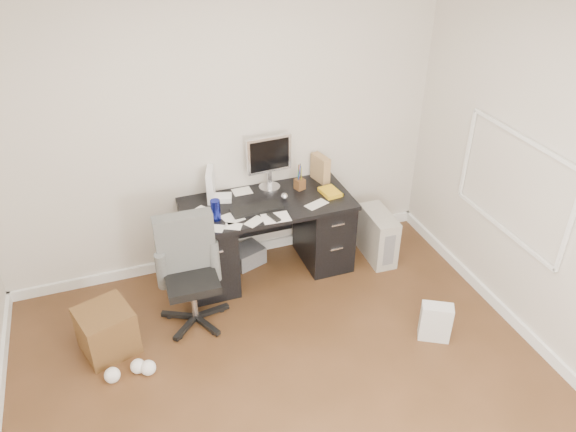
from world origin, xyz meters
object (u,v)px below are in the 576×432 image
at_px(office_chair, 191,275).
at_px(pc_tower, 378,236).
at_px(desk, 268,235).
at_px(lcd_monitor, 269,163).
at_px(keyboard, 257,209).
at_px(wicker_basket, 107,330).

xyz_separation_m(office_chair, pc_tower, (1.85, 0.30, -0.23)).
bearing_deg(desk, lcd_monitor, 67.22).
bearing_deg(keyboard, office_chair, -155.93).
relative_size(lcd_monitor, pc_tower, 1.06).
relative_size(desk, pc_tower, 3.06).
relative_size(keyboard, wicker_basket, 1.15).
height_order(desk, keyboard, keyboard).
bearing_deg(desk, wicker_basket, -159.96).
xyz_separation_m(desk, office_chair, (-0.79, -0.45, 0.08)).
height_order(office_chair, wicker_basket, office_chair).
height_order(keyboard, pc_tower, keyboard).
bearing_deg(pc_tower, keyboard, 179.92).
relative_size(desk, lcd_monitor, 2.88).
height_order(desk, pc_tower, desk).
xyz_separation_m(keyboard, wicker_basket, (-1.38, -0.45, -0.57)).
height_order(office_chair, pc_tower, office_chair).
xyz_separation_m(lcd_monitor, pc_tower, (0.96, -0.38, -0.77)).
bearing_deg(pc_tower, office_chair, -168.51).
distance_m(pc_tower, wicker_basket, 2.59).
xyz_separation_m(lcd_monitor, office_chair, (-0.89, -0.68, -0.53)).
bearing_deg(office_chair, desk, 30.97).
distance_m(office_chair, pc_tower, 1.89).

